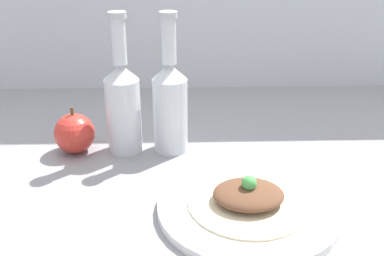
{
  "coord_description": "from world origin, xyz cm",
  "views": [
    {
      "loc": [
        -4.43,
        -69.02,
        41.72
      ],
      "look_at": [
        -2.37,
        2.14,
        9.73
      ],
      "focal_mm": 42.0,
      "sensor_mm": 36.0,
      "label": 1
    }
  ],
  "objects_px": {
    "cider_bottle_left": "(123,103)",
    "plate": "(248,206)",
    "plated_food": "(248,197)",
    "apple": "(75,133)",
    "cider_bottle_right": "(170,103)"
  },
  "relations": [
    {
      "from": "cider_bottle_left",
      "to": "plate",
      "type": "bearing_deg",
      "value": -45.73
    },
    {
      "from": "plated_food",
      "to": "apple",
      "type": "bearing_deg",
      "value": 145.37
    },
    {
      "from": "plated_food",
      "to": "cider_bottle_right",
      "type": "height_order",
      "value": "cider_bottle_right"
    },
    {
      "from": "cider_bottle_left",
      "to": "apple",
      "type": "xyz_separation_m",
      "value": [
        -0.1,
        -0.0,
        -0.06
      ]
    },
    {
      "from": "plated_food",
      "to": "apple",
      "type": "height_order",
      "value": "apple"
    },
    {
      "from": "plated_food",
      "to": "apple",
      "type": "distance_m",
      "value": 0.39
    },
    {
      "from": "plated_food",
      "to": "cider_bottle_left",
      "type": "height_order",
      "value": "cider_bottle_left"
    },
    {
      "from": "cider_bottle_left",
      "to": "cider_bottle_right",
      "type": "height_order",
      "value": "same"
    },
    {
      "from": "plate",
      "to": "plated_food",
      "type": "xyz_separation_m",
      "value": [
        0.0,
        -0.0,
        0.02
      ]
    },
    {
      "from": "cider_bottle_right",
      "to": "apple",
      "type": "xyz_separation_m",
      "value": [
        -0.19,
        -0.0,
        -0.06
      ]
    },
    {
      "from": "plated_food",
      "to": "cider_bottle_right",
      "type": "bearing_deg",
      "value": 119.34
    },
    {
      "from": "plate",
      "to": "apple",
      "type": "bearing_deg",
      "value": 145.37
    },
    {
      "from": "cider_bottle_left",
      "to": "plated_food",
      "type": "bearing_deg",
      "value": -45.73
    },
    {
      "from": "plated_food",
      "to": "cider_bottle_left",
      "type": "bearing_deg",
      "value": 134.27
    },
    {
      "from": "cider_bottle_right",
      "to": "plate",
      "type": "bearing_deg",
      "value": -60.66
    }
  ]
}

